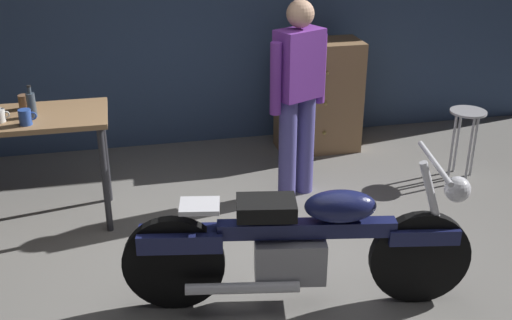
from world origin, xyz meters
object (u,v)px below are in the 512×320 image
motorcycle (301,243)px  shop_stool (466,126)px  wooden_dresser (318,96)px  bottle (31,104)px  mug_blue_enamel (26,117)px  mug_brown_stoneware (25,102)px  person_standing (298,92)px

motorcycle → shop_stool: size_ratio=3.39×
shop_stool → wooden_dresser: wooden_dresser is taller
shop_stool → bottle: bearing=-178.7°
mug_blue_enamel → motorcycle: bearing=-36.9°
shop_stool → motorcycle: bearing=-142.4°
mug_brown_stoneware → mug_blue_enamel: 0.36m
wooden_dresser → bottle: bottle is taller
shop_stool → bottle: 3.67m
shop_stool → mug_blue_enamel: 3.70m
person_standing → shop_stool: size_ratio=2.61×
shop_stool → wooden_dresser: (-1.09, 0.94, 0.05)m
motorcycle → person_standing: size_ratio=1.30×
mug_blue_enamel → shop_stool: bearing=3.9°
mug_brown_stoneware → bottle: size_ratio=0.51×
motorcycle → shop_stool: 2.49m
person_standing → shop_stool: bearing=155.0°
mug_brown_stoneware → person_standing: bearing=-3.3°
shop_stool → bottle: bottle is taller
wooden_dresser → mug_brown_stoneware: 2.78m
wooden_dresser → bottle: 2.78m
person_standing → wooden_dresser: size_ratio=1.52×
wooden_dresser → bottle: bearing=-158.2°
motorcycle → bottle: bottle is taller
shop_stool → bottle: size_ratio=2.66×
shop_stool → wooden_dresser: bearing=139.3°
wooden_dresser → person_standing: bearing=-117.3°
motorcycle → mug_blue_enamel: 2.18m
mug_brown_stoneware → wooden_dresser: bearing=17.5°
shop_stool → mug_blue_enamel: size_ratio=5.07×
motorcycle → bottle: size_ratio=9.00×
wooden_dresser → motorcycle: bearing=-109.9°
motorcycle → mug_brown_stoneware: size_ratio=17.69×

